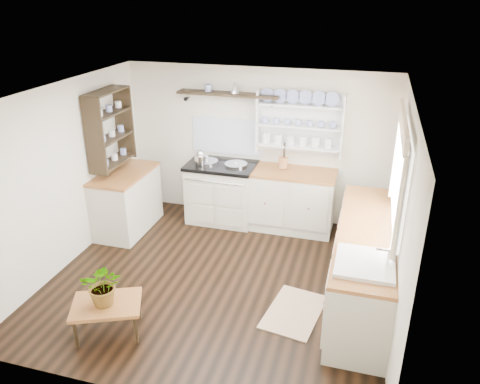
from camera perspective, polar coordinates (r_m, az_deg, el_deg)
name	(u,v)px	position (r m, az deg, el deg)	size (l,w,h in m)	color
floor	(218,279)	(5.91, -2.67, -10.53)	(4.00, 3.80, 0.01)	black
wall_back	(257,145)	(7.05, 2.04, 5.76)	(4.00, 0.02, 2.30)	beige
wall_right	(399,216)	(5.12, 18.85, -2.78)	(0.02, 3.80, 2.30)	beige
wall_left	(65,177)	(6.24, -20.58, 1.77)	(0.02, 3.80, 2.30)	beige
ceiling	(214,94)	(4.99, -3.18, 11.85)	(4.00, 3.80, 0.01)	white
window	(399,173)	(5.10, 18.85, 2.19)	(0.08, 1.55, 1.22)	white
aga_cooker	(222,192)	(7.12, -2.25, 0.04)	(1.03, 0.71, 0.95)	beige
back_cabinets	(291,199)	(6.92, 6.18, -0.88)	(1.27, 0.63, 0.90)	beige
right_cabinets	(363,263)	(5.52, 14.76, -8.42)	(0.62, 2.43, 0.90)	beige
belfast_sink	(363,274)	(4.70, 14.82, -9.63)	(0.55, 0.60, 0.45)	white
left_cabinets	(127,200)	(7.04, -13.64, -1.00)	(0.62, 1.13, 0.90)	beige
plate_rack	(301,122)	(6.79, 7.40, 8.42)	(1.20, 0.22, 0.90)	white
high_shelf	(228,95)	(6.85, -1.44, 11.79)	(1.50, 0.29, 0.16)	black
left_shelving	(110,127)	(6.74, -15.58, 7.59)	(0.28, 0.80, 1.05)	black
kettle	(200,157)	(6.89, -4.85, 4.25)	(0.17, 0.17, 0.21)	silver
utensil_crock	(283,163)	(6.81, 5.28, 3.58)	(0.13, 0.13, 0.16)	#A3663C
center_table	(107,307)	(5.11, -15.94, -13.30)	(0.82, 0.72, 0.37)	brown
potted_plant	(104,285)	(4.95, -16.30, -10.79)	(0.41, 0.35, 0.45)	#3F7233
floor_rug	(294,312)	(5.41, 6.61, -14.29)	(0.55, 0.85, 0.02)	#966C57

